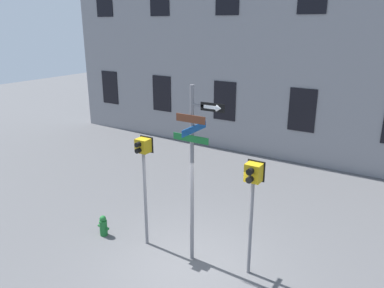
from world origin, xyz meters
name	(u,v)px	position (x,y,z in m)	size (l,w,h in m)	color
ground_plane	(190,268)	(0.00, 0.00, 0.00)	(60.00, 60.00, 0.00)	#515154
street_sign_pole	(194,163)	(-0.11, 0.33, 2.51)	(1.23, 0.97, 4.24)	slate
pedestrian_signal_left	(144,163)	(-1.52, 0.28, 2.23)	(0.38, 0.40, 2.88)	slate
pedestrian_signal_right	(253,188)	(1.21, 0.57, 2.14)	(0.40, 0.40, 2.70)	slate
fire_hydrant	(103,226)	(-2.76, -0.03, 0.28)	(0.36, 0.20, 0.58)	#196028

